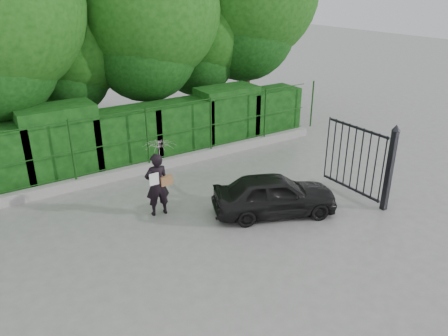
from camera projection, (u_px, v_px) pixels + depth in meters
ground at (213, 240)px, 10.29m from camera, size 80.00×80.00×0.00m
kerb at (138, 170)px, 13.69m from camera, size 14.00×0.25×0.30m
fence at (142, 137)px, 13.39m from camera, size 14.13×0.06×1.80m
hedge at (118, 136)px, 14.02m from camera, size 14.20×1.20×2.28m
trees at (122, 12)px, 14.98m from camera, size 17.10×6.15×8.08m
gate at (375, 162)px, 11.56m from camera, size 0.22×2.33×2.36m
woman at (159, 168)px, 10.99m from camera, size 0.90×0.85×1.99m
car at (275, 194)px, 11.25m from camera, size 3.44×2.42×1.09m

